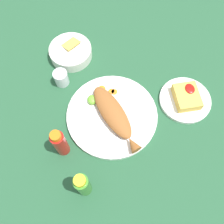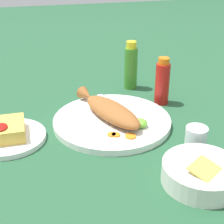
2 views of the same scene
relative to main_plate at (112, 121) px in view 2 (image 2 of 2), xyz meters
name	(u,v)px [view 2 (image 2 of 2)]	position (x,y,z in m)	size (l,w,h in m)	color
ground_plane	(112,124)	(0.00, 0.00, -0.01)	(4.00, 4.00, 0.00)	#235133
main_plate	(112,121)	(0.00, 0.00, 0.00)	(0.33, 0.33, 0.02)	white
fried_fish	(109,110)	(-0.01, 0.00, 0.03)	(0.28, 0.16, 0.04)	#935628
fork_near	(104,105)	(-0.08, 0.00, 0.01)	(0.19, 0.02, 0.00)	silver
fork_far	(119,105)	(-0.08, 0.04, 0.01)	(0.18, 0.05, 0.00)	silver
carrot_slice_near	(112,134)	(0.09, -0.02, 0.01)	(0.02, 0.02, 0.00)	orange
carrot_slice_mid	(116,135)	(0.09, -0.01, 0.01)	(0.02, 0.02, 0.00)	orange
carrot_slice_far	(131,136)	(0.11, 0.02, 0.01)	(0.03, 0.03, 0.00)	orange
lime_wedge_main	(141,123)	(0.07, 0.06, 0.02)	(0.04, 0.03, 0.02)	#6BB233
hot_sauce_bottle_red	(162,82)	(-0.10, 0.19, 0.06)	(0.04, 0.04, 0.15)	#B21914
hot_sauce_bottle_green	(131,67)	(-0.24, 0.13, 0.07)	(0.04, 0.04, 0.17)	#3D8428
salt_cup	(196,140)	(0.18, 0.17, 0.02)	(0.05, 0.05, 0.06)	silver
side_plate_fries	(9,138)	(0.02, -0.28, 0.00)	(0.19, 0.19, 0.01)	white
fries_pile	(7,129)	(0.02, -0.28, 0.02)	(0.11, 0.09, 0.04)	gold
guacamole_bowl	(202,172)	(0.30, 0.12, 0.02)	(0.17, 0.17, 0.06)	white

